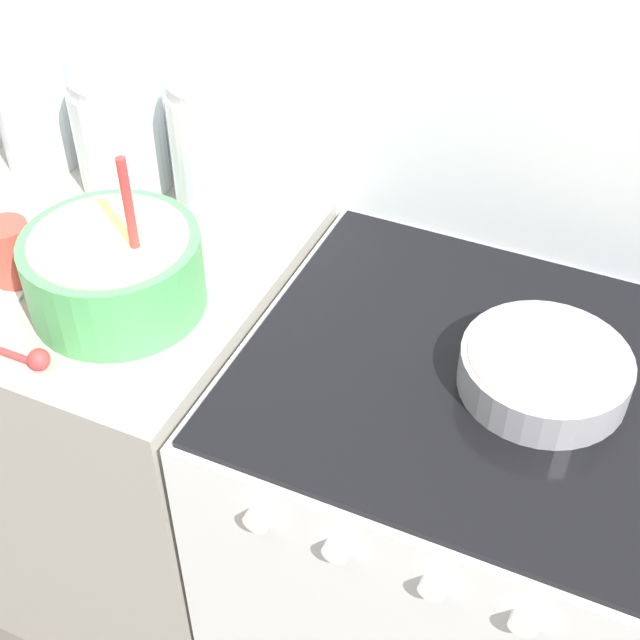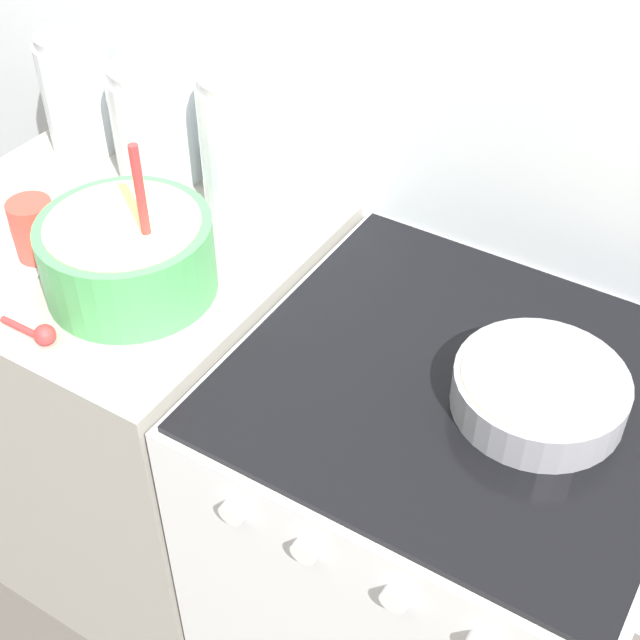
% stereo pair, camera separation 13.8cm
% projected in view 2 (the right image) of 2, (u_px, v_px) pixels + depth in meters
% --- Properties ---
extents(wall_back, '(4.49, 0.05, 2.40)m').
position_uv_depth(wall_back, '(375.00, 68.00, 1.59)').
color(wall_back, silver).
rests_on(wall_back, ground_plane).
extents(countertop_cabinet, '(0.75, 0.68, 0.92)m').
position_uv_depth(countertop_cabinet, '(136.00, 400.00, 1.99)').
color(countertop_cabinet, '#9E998E').
rests_on(countertop_cabinet, ground_plane).
extents(stove, '(0.72, 0.70, 0.92)m').
position_uv_depth(stove, '(437.00, 550.00, 1.70)').
color(stove, silver).
rests_on(stove, ground_plane).
extents(mixing_bowl, '(0.30, 0.30, 0.30)m').
position_uv_depth(mixing_bowl, '(127.00, 252.00, 1.51)').
color(mixing_bowl, '#4CA559').
rests_on(mixing_bowl, countertop_cabinet).
extents(baking_pan, '(0.26, 0.26, 0.07)m').
position_uv_depth(baking_pan, '(540.00, 390.00, 1.33)').
color(baking_pan, gray).
rests_on(baking_pan, stove).
extents(storage_jar_left, '(0.15, 0.15, 0.25)m').
position_uv_depth(storage_jar_left, '(79.00, 100.00, 1.87)').
color(storage_jar_left, silver).
rests_on(storage_jar_left, countertop_cabinet).
extents(storage_jar_middle, '(0.18, 0.18, 0.23)m').
position_uv_depth(storage_jar_middle, '(157.00, 129.00, 1.79)').
color(storage_jar_middle, silver).
rests_on(storage_jar_middle, countertop_cabinet).
extents(storage_jar_right, '(0.16, 0.16, 0.27)m').
position_uv_depth(storage_jar_right, '(242.00, 151.00, 1.70)').
color(storage_jar_right, silver).
rests_on(storage_jar_right, countertop_cabinet).
extents(tin_can, '(0.08, 0.08, 0.12)m').
position_uv_depth(tin_can, '(35.00, 231.00, 1.59)').
color(tin_can, '#CC3F33').
rests_on(tin_can, countertop_cabinet).
extents(measuring_spoon, '(0.12, 0.04, 0.04)m').
position_uv_depth(measuring_spoon, '(40.00, 333.00, 1.45)').
color(measuring_spoon, red).
rests_on(measuring_spoon, countertop_cabinet).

